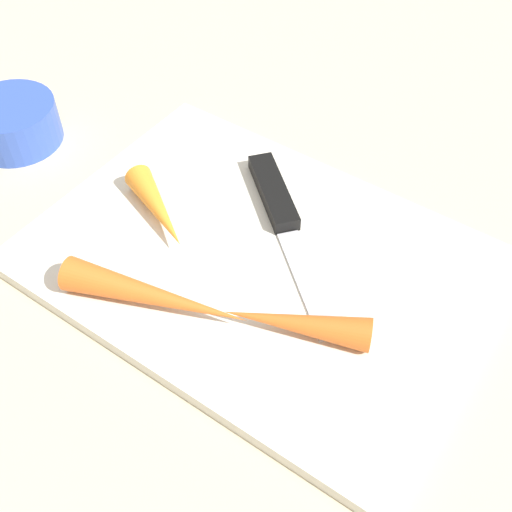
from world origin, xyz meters
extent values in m
plane|color=#C6B793|center=(0.00, 0.00, 0.00)|extent=(1.40, 1.40, 0.00)
cube|color=silver|center=(0.00, 0.00, 0.01)|extent=(0.36, 0.26, 0.01)
cube|color=#B7B7BC|center=(-0.05, 0.00, 0.01)|extent=(0.10, 0.08, 0.00)
cube|color=black|center=(0.03, -0.07, 0.02)|extent=(0.08, 0.07, 0.01)
cone|color=orange|center=(0.03, 0.09, 0.03)|extent=(0.15, 0.07, 0.03)
cone|color=orange|center=(-0.07, 0.05, 0.02)|extent=(0.11, 0.07, 0.03)
cone|color=orange|center=(0.09, 0.01, 0.02)|extent=(0.09, 0.06, 0.02)
cylinder|color=#3351B2|center=(0.29, 0.00, 0.02)|extent=(0.09, 0.09, 0.04)
camera|label=1|loc=(-0.19, 0.28, 0.40)|focal=44.74mm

